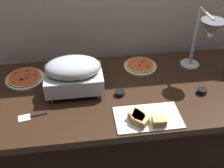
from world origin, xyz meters
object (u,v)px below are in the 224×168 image
(sauce_cup_far, at_px, (202,91))
(serving_spatula, at_px, (31,116))
(heat_lamp, at_px, (208,32))
(sauce_cup_near, at_px, (120,93))
(pizza_plate_raised_stand, at_px, (25,78))
(chafing_dish, at_px, (73,73))
(sandwich_platter, at_px, (145,118))
(pizza_plate_center, at_px, (140,66))

(sauce_cup_far, bearing_deg, serving_spatula, -175.94)
(heat_lamp, distance_m, sauce_cup_near, 0.68)
(pizza_plate_raised_stand, distance_m, sauce_cup_near, 0.68)
(chafing_dish, distance_m, sandwich_platter, 0.53)
(heat_lamp, bearing_deg, pizza_plate_raised_stand, 173.62)
(chafing_dish, distance_m, serving_spatula, 0.37)
(chafing_dish, distance_m, sauce_cup_far, 0.84)
(pizza_plate_center, distance_m, sauce_cup_near, 0.37)
(chafing_dish, xyz_separation_m, serving_spatula, (-0.26, -0.21, -0.14))
(chafing_dish, xyz_separation_m, sauce_cup_near, (0.29, -0.08, -0.13))
(sandwich_platter, bearing_deg, chafing_dish, 139.46)
(pizza_plate_raised_stand, distance_m, serving_spatula, 0.40)
(pizza_plate_center, relative_size, serving_spatula, 1.40)
(sandwich_platter, bearing_deg, serving_spatula, 169.19)
(chafing_dish, bearing_deg, heat_lamp, 2.91)
(pizza_plate_center, relative_size, sandwich_platter, 0.62)
(pizza_plate_raised_stand, xyz_separation_m, sandwich_platter, (0.74, -0.51, 0.01))
(sandwich_platter, xyz_separation_m, serving_spatula, (-0.66, 0.13, -0.02))
(serving_spatula, bearing_deg, pizza_plate_raised_stand, 101.60)
(chafing_dish, relative_size, sauce_cup_near, 5.83)
(sauce_cup_near, bearing_deg, sandwich_platter, -67.45)
(pizza_plate_raised_stand, bearing_deg, pizza_plate_center, 3.11)
(pizza_plate_center, xyz_separation_m, sauce_cup_near, (-0.20, -0.31, 0.00))
(pizza_plate_center, bearing_deg, sandwich_platter, -99.88)
(pizza_plate_center, xyz_separation_m, sandwich_platter, (-0.10, -0.56, 0.01))
(heat_lamp, height_order, pizza_plate_raised_stand, heat_lamp)
(sandwich_platter, height_order, sauce_cup_near, sandwich_platter)
(chafing_dish, distance_m, pizza_plate_raised_stand, 0.41)
(pizza_plate_raised_stand, relative_size, sauce_cup_far, 4.23)
(chafing_dish, height_order, heat_lamp, heat_lamp)
(pizza_plate_raised_stand, height_order, sandwich_platter, sandwich_platter)
(heat_lamp, distance_m, serving_spatula, 1.21)
(sauce_cup_near, xyz_separation_m, serving_spatula, (-0.55, -0.13, -0.01))
(pizza_plate_raised_stand, bearing_deg, sauce_cup_far, -14.97)
(heat_lamp, bearing_deg, sandwich_platter, -141.28)
(heat_lamp, relative_size, sauce_cup_near, 7.25)
(chafing_dish, distance_m, pizza_plate_center, 0.55)
(chafing_dish, relative_size, sandwich_platter, 0.94)
(heat_lamp, bearing_deg, serving_spatula, -167.33)
(sandwich_platter, relative_size, serving_spatula, 2.24)
(heat_lamp, xyz_separation_m, sauce_cup_near, (-0.58, -0.12, -0.33))
(heat_lamp, relative_size, pizza_plate_center, 1.88)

